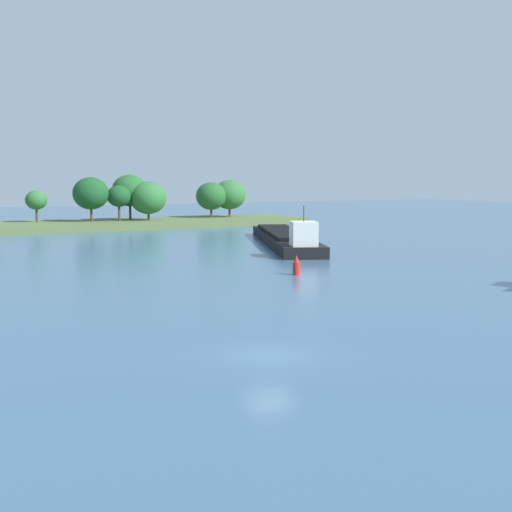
# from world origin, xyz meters

# --- Properties ---
(ground_plane) EXTENTS (400.00, 400.00, 0.00)m
(ground_plane) POSITION_xyz_m (0.00, 0.00, 0.00)
(ground_plane) COLOR #3D607F
(treeline_island) EXTENTS (86.02, 17.38, 9.86)m
(treeline_island) POSITION_xyz_m (18.90, 92.73, 3.11)
(treeline_island) COLOR #566B3D
(treeline_island) RESTS_ON ground
(cargo_barge) EXTENTS (18.84, 34.67, 5.95)m
(cargo_barge) POSITION_xyz_m (30.66, 48.48, 0.99)
(cargo_barge) COLOR black
(cargo_barge) RESTS_ON ground
(channel_buoy_red) EXTENTS (0.70, 0.70, 1.90)m
(channel_buoy_red) POSITION_xyz_m (16.62, 23.54, 0.81)
(channel_buoy_red) COLOR red
(channel_buoy_red) RESTS_ON ground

